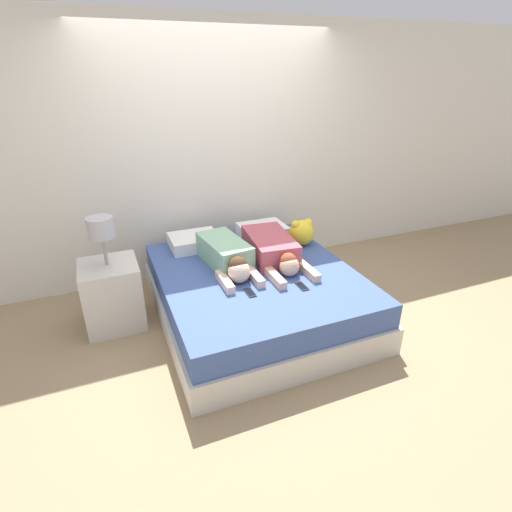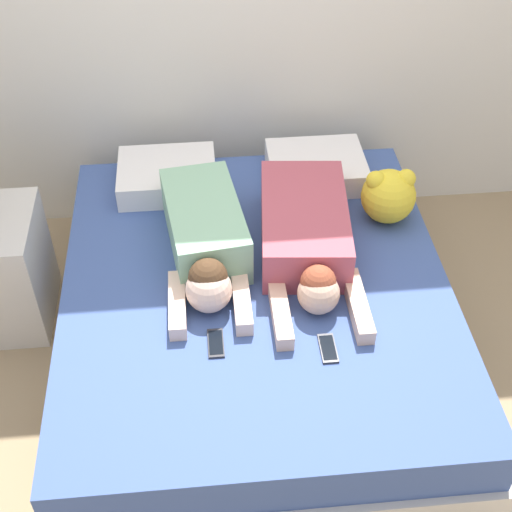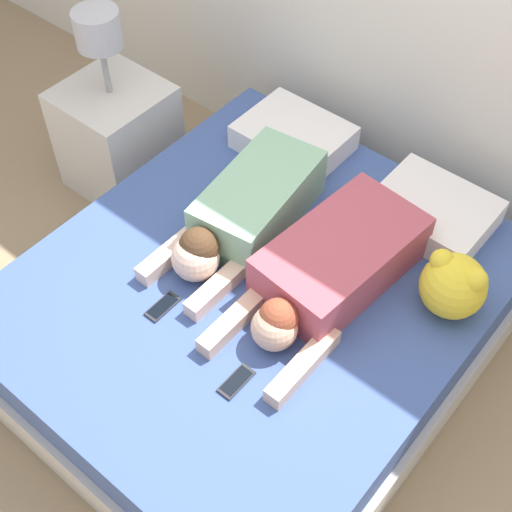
% 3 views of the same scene
% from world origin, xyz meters
% --- Properties ---
extents(ground_plane, '(12.00, 12.00, 0.00)m').
position_xyz_m(ground_plane, '(0.00, 0.00, 0.00)').
color(ground_plane, '#9E8460').
extents(bed, '(1.74, 1.97, 0.47)m').
position_xyz_m(bed, '(0.00, 0.00, 0.23)').
color(bed, beige).
rests_on(bed, ground_plane).
extents(pillow_head_left, '(0.48, 0.39, 0.13)m').
position_xyz_m(pillow_head_left, '(-0.38, 0.73, 0.53)').
color(pillow_head_left, white).
rests_on(pillow_head_left, bed).
extents(pillow_head_right, '(0.48, 0.39, 0.13)m').
position_xyz_m(pillow_head_right, '(0.38, 0.73, 0.53)').
color(pillow_head_right, white).
rests_on(pillow_head_right, bed).
extents(person_left, '(0.39, 0.90, 0.23)m').
position_xyz_m(person_left, '(-0.21, 0.17, 0.58)').
color(person_left, '#8CBF99').
rests_on(person_left, bed).
extents(person_right, '(0.44, 1.00, 0.22)m').
position_xyz_m(person_right, '(0.24, 0.16, 0.57)').
color(person_right, '#B24C59').
rests_on(person_right, bed).
extents(cell_phone_left, '(0.06, 0.15, 0.01)m').
position_xyz_m(cell_phone_left, '(-0.19, -0.34, 0.47)').
color(cell_phone_left, '#2D2D33').
rests_on(cell_phone_left, bed).
extents(cell_phone_right, '(0.06, 0.15, 0.01)m').
position_xyz_m(cell_phone_right, '(0.25, -0.41, 0.47)').
color(cell_phone_right, '#2D2D33').
rests_on(cell_phone_right, bed).
extents(plush_toy, '(0.26, 0.26, 0.27)m').
position_xyz_m(plush_toy, '(0.66, 0.38, 0.60)').
color(plush_toy, yellow).
rests_on(plush_toy, bed).
extents(nightstand, '(0.49, 0.49, 1.02)m').
position_xyz_m(nightstand, '(-1.23, 0.36, 0.33)').
color(nightstand, beige).
rests_on(nightstand, ground_plane).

